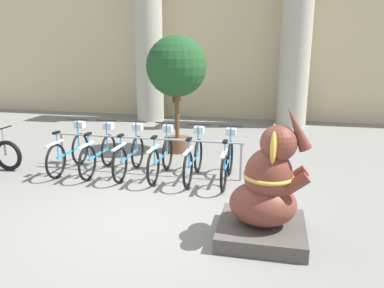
# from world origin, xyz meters

# --- Properties ---
(ground_plane) EXTENTS (60.00, 60.00, 0.00)m
(ground_plane) POSITION_xyz_m (0.00, 0.00, 0.00)
(ground_plane) COLOR slate
(building_facade) EXTENTS (20.00, 0.20, 6.00)m
(building_facade) POSITION_xyz_m (0.00, 8.60, 3.00)
(building_facade) COLOR #C6B78E
(building_facade) RESTS_ON ground_plane
(column_left) EXTENTS (1.20, 1.20, 5.16)m
(column_left) POSITION_xyz_m (-2.44, 7.60, 2.62)
(column_left) COLOR #ADA899
(column_left) RESTS_ON ground_plane
(column_right) EXTENTS (1.20, 1.20, 5.16)m
(column_right) POSITION_xyz_m (2.44, 7.60, 2.62)
(column_right) COLOR #ADA899
(column_right) RESTS_ON ground_plane
(bike_rack) EXTENTS (3.95, 0.05, 0.77)m
(bike_rack) POSITION_xyz_m (-0.62, 1.95, 0.61)
(bike_rack) COLOR gray
(bike_rack) RESTS_ON ground_plane
(bicycle_0) EXTENTS (0.48, 1.66, 1.04)m
(bicycle_0) POSITION_xyz_m (-2.29, 1.81, 0.41)
(bicycle_0) COLOR black
(bicycle_0) RESTS_ON ground_plane
(bicycle_1) EXTENTS (0.48, 1.66, 1.04)m
(bicycle_1) POSITION_xyz_m (-1.62, 1.83, 0.41)
(bicycle_1) COLOR black
(bicycle_1) RESTS_ON ground_plane
(bicycle_2) EXTENTS (0.48, 1.66, 1.04)m
(bicycle_2) POSITION_xyz_m (-0.95, 1.84, 0.41)
(bicycle_2) COLOR black
(bicycle_2) RESTS_ON ground_plane
(bicycle_3) EXTENTS (0.48, 1.66, 1.04)m
(bicycle_3) POSITION_xyz_m (-0.28, 1.85, 0.41)
(bicycle_3) COLOR black
(bicycle_3) RESTS_ON ground_plane
(bicycle_4) EXTENTS (0.48, 1.66, 1.04)m
(bicycle_4) POSITION_xyz_m (0.39, 1.85, 0.41)
(bicycle_4) COLOR black
(bicycle_4) RESTS_ON ground_plane
(bicycle_5) EXTENTS (0.48, 1.66, 1.04)m
(bicycle_5) POSITION_xyz_m (1.06, 1.82, 0.41)
(bicycle_5) COLOR black
(bicycle_5) RESTS_ON ground_plane
(elephant_statue) EXTENTS (1.17, 1.17, 1.86)m
(elephant_statue) POSITION_xyz_m (1.84, -0.26, 0.62)
(elephant_statue) COLOR #4C4742
(elephant_statue) RESTS_ON ground_plane
(person_pedestrian) EXTENTS (0.24, 0.47, 1.77)m
(person_pedestrian) POSITION_xyz_m (-1.12, 6.31, 1.07)
(person_pedestrian) COLOR brown
(person_pedestrian) RESTS_ON ground_plane
(potted_tree) EXTENTS (1.46, 1.46, 2.83)m
(potted_tree) POSITION_xyz_m (-0.45, 3.77, 2.00)
(potted_tree) COLOR brown
(potted_tree) RESTS_ON ground_plane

